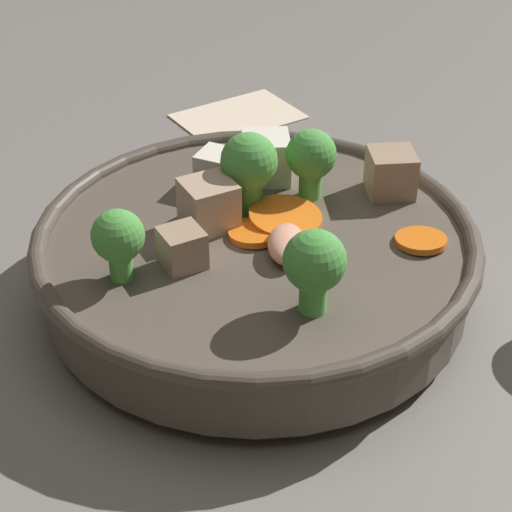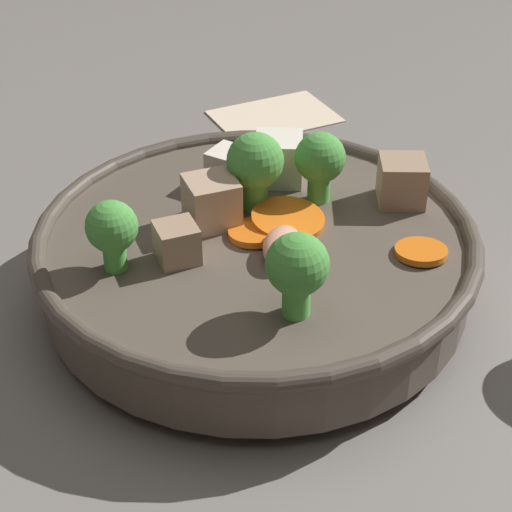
# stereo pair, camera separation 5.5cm
# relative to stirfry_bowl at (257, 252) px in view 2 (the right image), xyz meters

# --- Properties ---
(ground_plane) EXTENTS (3.00, 3.00, 0.00)m
(ground_plane) POSITION_rel_stirfry_bowl_xyz_m (0.00, 0.00, -0.04)
(ground_plane) COLOR slate
(stirfry_bowl) EXTENTS (0.29, 0.29, 0.10)m
(stirfry_bowl) POSITION_rel_stirfry_bowl_xyz_m (0.00, 0.00, 0.00)
(stirfry_bowl) COLOR #51473D
(stirfry_bowl) RESTS_ON ground_plane
(napkin) EXTENTS (0.12, 0.10, 0.00)m
(napkin) POSITION_rel_stirfry_bowl_xyz_m (-0.09, -0.26, -0.04)
(napkin) COLOR beige
(napkin) RESTS_ON ground_plane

